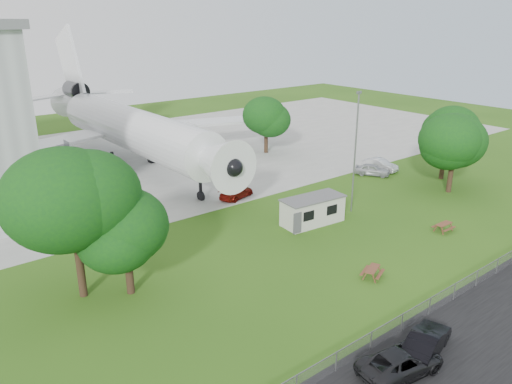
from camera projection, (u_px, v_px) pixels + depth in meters
ground at (342, 256)px, 41.38m from camera, size 160.00×160.00×0.00m
asphalt_strip at (495, 328)px, 31.79m from camera, size 120.00×8.00×0.02m
concrete_apron at (137, 159)px, 69.39m from camera, size 120.00×46.00×0.03m
airliner at (127, 126)px, 64.89m from camera, size 46.36×47.73×17.69m
site_cabin at (313, 210)px, 47.47m from camera, size 6.86×3.27×2.62m
picnic_west at (372, 277)px, 37.97m from camera, size 2.23×2.07×0.76m
picnic_east at (443, 231)px, 46.11m from camera, size 1.81×1.51×0.76m
fence at (445, 304)px, 34.37m from camera, size 58.00×0.04×1.30m
lamp_mast at (355, 154)px, 48.77m from camera, size 0.16×0.16×12.00m
tree_west_big at (72, 201)px, 33.09m from camera, size 8.67×8.67×11.52m
tree_west_small at (125, 229)px, 34.19m from camera, size 6.25×6.25×8.15m
tree_east_front at (455, 145)px, 54.60m from camera, size 8.08×8.08×9.45m
tree_east_back at (447, 131)px, 59.01m from camera, size 6.83×6.83×9.31m
tree_far_apron at (266, 118)px, 70.84m from camera, size 6.25×6.25×8.25m
car_centre_sedan at (426, 342)px, 29.15m from camera, size 4.96×2.83×1.55m
car_west_estate at (401, 362)px, 27.53m from camera, size 5.51×3.14×1.45m
car_ne_hatch at (372, 170)px, 61.96m from camera, size 3.72×4.53×1.45m
car_ne_sedan at (380, 165)px, 63.92m from camera, size 2.17×4.73×1.50m
car_apron_van at (236, 192)px, 54.21m from camera, size 4.87×3.07×1.31m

